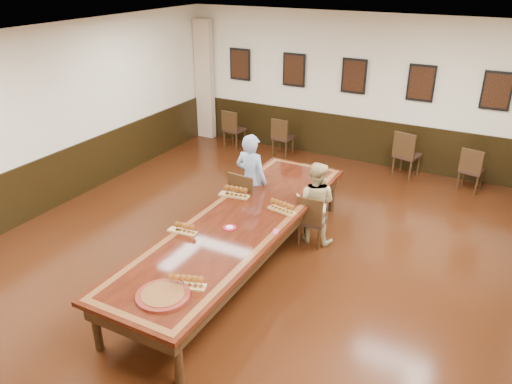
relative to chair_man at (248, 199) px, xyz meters
The scene contains 23 objects.
floor 1.35m from the chair_man, 66.33° to the right, with size 8.00×10.00×0.02m, color black.
ceiling 2.98m from the chair_man, 66.33° to the right, with size 8.00×10.00×0.02m, color white.
wall_back 4.05m from the chair_man, 82.63° to the left, with size 8.00×0.02×3.20m, color #F0E9C9.
wall_left 3.85m from the chair_man, 161.99° to the right, with size 0.02×10.00×3.20m, color #F0E9C9.
chair_man is the anchor object (origin of this frame).
chair_woman 1.20m from the chair_man, ahead, with size 0.41×0.44×0.87m, color black, non-canonical shape.
spare_chair_a 3.99m from the chair_man, 123.64° to the left, with size 0.43×0.47×0.92m, color black, non-canonical shape.
spare_chair_b 3.52m from the chair_man, 105.51° to the left, with size 0.42×0.45×0.89m, color black, non-canonical shape.
spare_chair_c 3.93m from the chair_man, 61.38° to the left, with size 0.47×0.51×0.99m, color black, non-canonical shape.
spare_chair_d 4.60m from the chair_man, 46.43° to the left, with size 0.42×0.46×0.89m, color black, non-canonical shape.
person_man 0.32m from the chair_man, 84.84° to the left, with size 0.59×0.39×1.61m, color #4672B1.
person_woman 1.20m from the chair_man, ahead, with size 0.67×0.52×1.35m, color tan.
pink_phone 1.64m from the chair_man, 47.21° to the right, with size 0.07×0.14×0.01m, color #CB4369.
curtain 5.00m from the chair_man, 131.46° to the left, with size 0.45×0.18×2.90m, color tan.
wainscoting 1.25m from the chair_man, 66.33° to the right, with size 8.00×10.00×1.00m.
conference_table 1.25m from the chair_man, 66.33° to the right, with size 1.40×5.00×0.76m.
posters 4.08m from the chair_man, 82.49° to the left, with size 6.14×0.04×0.74m.
flight_a 0.58m from the chair_man, 86.63° to the right, with size 0.50×0.20×0.18m.
flight_b 1.14m from the chair_man, 33.09° to the right, with size 0.47×0.22×0.17m.
flight_c 1.84m from the chair_man, 90.31° to the right, with size 0.43×0.17×0.16m.
flight_d 2.94m from the chair_man, 74.89° to the right, with size 0.47×0.27×0.17m.
red_plate_grp 1.51m from the chair_man, 70.66° to the right, with size 0.18×0.18×0.02m.
carved_platter 3.17m from the chair_man, 78.33° to the right, with size 0.63×0.63×0.05m.
Camera 1 is at (3.18, -5.46, 4.16)m, focal length 35.00 mm.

